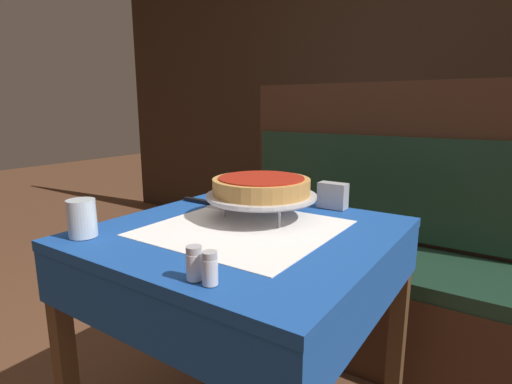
% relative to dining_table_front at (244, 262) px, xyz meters
% --- Properties ---
extents(dining_table_front, '(0.82, 0.82, 0.76)m').
position_rel_dining_table_front_xyz_m(dining_table_front, '(0.00, 0.00, 0.00)').
color(dining_table_front, '#194799').
rests_on(dining_table_front, ground_plane).
extents(dining_table_rear, '(0.76, 0.76, 0.75)m').
position_rel_dining_table_front_xyz_m(dining_table_rear, '(-0.29, 1.57, -0.01)').
color(dining_table_rear, '#194799').
rests_on(dining_table_rear, ground_plane).
extents(booth_bench, '(1.39, 0.52, 1.22)m').
position_rel_dining_table_front_xyz_m(booth_bench, '(0.10, 0.84, -0.31)').
color(booth_bench, '#3D2316').
rests_on(booth_bench, ground_plane).
extents(back_wall_panel, '(6.00, 0.04, 2.40)m').
position_rel_dining_table_front_xyz_m(back_wall_panel, '(0.00, 2.16, 0.55)').
color(back_wall_panel, black).
rests_on(back_wall_panel, ground_plane).
extents(pizza_pan_stand, '(0.35, 0.35, 0.08)m').
position_rel_dining_table_front_xyz_m(pizza_pan_stand, '(-0.02, 0.12, 0.18)').
color(pizza_pan_stand, '#ADADB2').
rests_on(pizza_pan_stand, dining_table_front).
extents(deep_dish_pizza, '(0.31, 0.31, 0.05)m').
position_rel_dining_table_front_xyz_m(deep_dish_pizza, '(-0.02, 0.12, 0.21)').
color(deep_dish_pizza, '#C68E47').
rests_on(deep_dish_pizza, pizza_pan_stand).
extents(pizza_server, '(0.24, 0.08, 0.01)m').
position_rel_dining_table_front_xyz_m(pizza_server, '(-0.27, 0.16, 0.11)').
color(pizza_server, '#BCBCC1').
rests_on(pizza_server, dining_table_front).
extents(water_glass_near, '(0.08, 0.08, 0.10)m').
position_rel_dining_table_front_xyz_m(water_glass_near, '(-0.32, -0.31, 0.16)').
color(water_glass_near, silver).
rests_on(water_glass_near, dining_table_front).
extents(salt_shaker, '(0.03, 0.03, 0.07)m').
position_rel_dining_table_front_xyz_m(salt_shaker, '(0.13, -0.35, 0.14)').
color(salt_shaker, silver).
rests_on(salt_shaker, dining_table_front).
extents(pepper_shaker, '(0.03, 0.03, 0.07)m').
position_rel_dining_table_front_xyz_m(pepper_shaker, '(0.17, -0.35, 0.14)').
color(pepper_shaker, silver).
rests_on(pepper_shaker, dining_table_front).
extents(napkin_holder, '(0.10, 0.05, 0.09)m').
position_rel_dining_table_front_xyz_m(napkin_holder, '(0.12, 0.37, 0.15)').
color(napkin_holder, '#B2B2B7').
rests_on(napkin_holder, dining_table_front).
extents(condiment_caddy, '(0.11, 0.11, 0.15)m').
position_rel_dining_table_front_xyz_m(condiment_caddy, '(-0.21, 1.48, 0.14)').
color(condiment_caddy, black).
rests_on(condiment_caddy, dining_table_rear).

